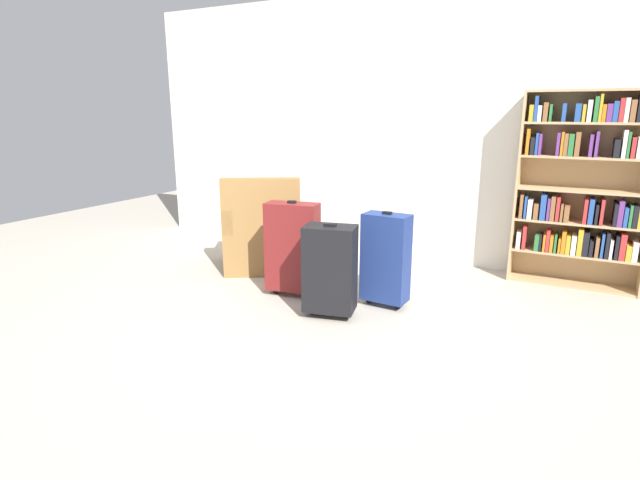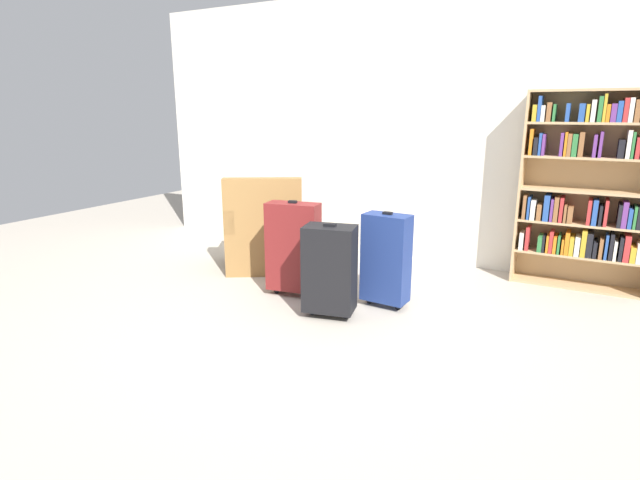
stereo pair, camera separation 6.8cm
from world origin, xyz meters
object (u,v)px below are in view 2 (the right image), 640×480
suitcase_black (330,269)px  suitcase_dark_red (293,247)px  bookshelf (587,188)px  armchair (265,235)px  suitcase_navy_blue (386,258)px  mug (309,276)px

suitcase_black → suitcase_dark_red: size_ratio=0.89×
bookshelf → armchair: 2.84m
armchair → suitcase_navy_blue: size_ratio=1.28×
bookshelf → suitcase_dark_red: (-2.04, -1.33, -0.45)m
suitcase_black → suitcase_navy_blue: size_ratio=0.94×
mug → suitcase_navy_blue: bearing=-15.8°
suitcase_black → bookshelf: bearing=45.1°
bookshelf → suitcase_black: (-1.58, -1.59, -0.49)m
bookshelf → mug: (-2.09, -0.99, -0.81)m
suitcase_black → suitcase_dark_red: bearing=151.2°
bookshelf → suitcase_dark_red: bearing=-146.8°
armchair → suitcase_black: 1.34m
suitcase_dark_red → suitcase_navy_blue: 0.76m
suitcase_navy_blue → mug: bearing=164.2°
suitcase_black → mug: bearing=130.4°
suitcase_black → suitcase_navy_blue: suitcase_navy_blue is taller
suitcase_dark_red → suitcase_navy_blue: bearing=9.1°
suitcase_black → suitcase_navy_blue: 0.47m
bookshelf → mug: 2.45m
bookshelf → mug: bearing=-154.8°
mug → suitcase_black: size_ratio=0.17×
bookshelf → suitcase_dark_red: 2.48m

